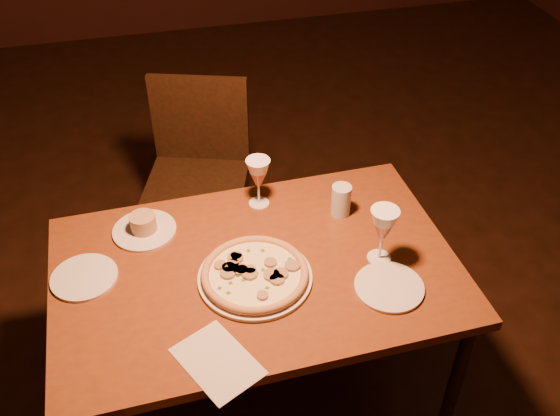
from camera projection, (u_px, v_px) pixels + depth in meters
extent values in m
plane|color=black|center=(308.00, 392.00, 2.41)|extent=(7.00, 7.00, 0.00)
cube|color=brown|center=(256.00, 270.00, 1.99)|extent=(1.29, 0.84, 0.04)
cylinder|color=black|center=(86.00, 299.00, 2.35)|extent=(0.05, 0.05, 0.65)
cylinder|color=black|center=(455.00, 384.00, 2.06)|extent=(0.05, 0.05, 0.65)
cylinder|color=black|center=(374.00, 243.00, 2.59)|extent=(0.05, 0.05, 0.65)
cube|color=black|center=(196.00, 186.00, 2.68)|extent=(0.53, 0.53, 0.04)
cube|color=black|center=(200.00, 119.00, 2.69)|extent=(0.41, 0.16, 0.40)
cylinder|color=black|center=(155.00, 251.00, 2.71)|extent=(0.04, 0.04, 0.43)
cylinder|color=black|center=(172.00, 202.00, 2.97)|extent=(0.04, 0.04, 0.43)
cylinder|color=black|center=(233.00, 255.00, 2.69)|extent=(0.04, 0.04, 0.43)
cylinder|color=black|center=(242.00, 206.00, 2.95)|extent=(0.04, 0.04, 0.43)
cylinder|color=silver|center=(255.00, 277.00, 1.93)|extent=(0.36, 0.36, 0.01)
cylinder|color=#FFF0AF|center=(255.00, 274.00, 1.92)|extent=(0.32, 0.32, 0.01)
torus|color=tan|center=(255.00, 273.00, 1.92)|extent=(0.33, 0.33, 0.03)
cylinder|color=silver|center=(145.00, 230.00, 2.10)|extent=(0.21, 0.21, 0.01)
cylinder|color=tan|center=(143.00, 223.00, 2.08)|extent=(0.09, 0.09, 0.06)
cylinder|color=silver|center=(341.00, 200.00, 2.14)|extent=(0.07, 0.07, 0.11)
cylinder|color=silver|center=(84.00, 277.00, 1.93)|extent=(0.21, 0.21, 0.01)
cylinder|color=silver|center=(389.00, 287.00, 1.90)|extent=(0.21, 0.21, 0.01)
cube|color=beige|center=(218.00, 361.00, 1.69)|extent=(0.25, 0.29, 0.00)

